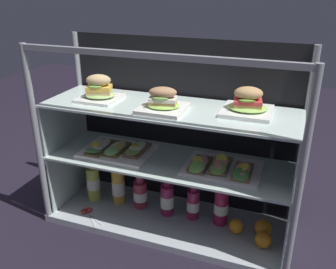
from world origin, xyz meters
name	(u,v)px	position (x,y,z in m)	size (l,w,h in m)	color
ground_plane	(168,224)	(0.00, 0.00, -0.01)	(6.00, 6.00, 0.02)	black
case_base_deck	(168,220)	(0.00, 0.00, 0.02)	(1.19, 0.41, 0.04)	#B1BBBF
case_frame	(177,126)	(0.00, 0.12, 0.49)	(1.19, 0.41, 0.90)	gray
riser_lower_tier	(168,190)	(0.00, 0.00, 0.19)	(1.14, 0.35, 0.31)	silver
shelf_lower_glass	(168,161)	(0.00, 0.00, 0.35)	(1.15, 0.37, 0.01)	silver
riser_upper_tier	(168,136)	(0.00, 0.00, 0.49)	(1.14, 0.35, 0.25)	silver
shelf_upper_glass	(168,108)	(0.00, 0.00, 0.62)	(1.15, 0.37, 0.01)	silver
plated_roll_sandwich_far_right	(99,91)	(-0.34, -0.01, 0.67)	(0.19, 0.19, 0.12)	white
plated_roll_sandwich_mid_right	(163,103)	(-0.01, -0.05, 0.66)	(0.20, 0.20, 0.10)	white
plated_roll_sandwich_near_left_corner	(247,104)	(0.34, 0.04, 0.66)	(0.21, 0.21, 0.11)	white
open_sandwich_tray_left_of_center	(118,150)	(-0.25, -0.02, 0.38)	(0.34, 0.25, 0.06)	white
open_sandwich_tray_mid_right	(222,167)	(0.26, -0.02, 0.38)	(0.34, 0.25, 0.06)	white
juice_bottle_tucked_behind	(93,183)	(-0.44, 0.02, 0.13)	(0.07, 0.07, 0.24)	#BDCA4A
juice_bottle_back_right	(118,185)	(-0.30, 0.04, 0.14)	(0.07, 0.07, 0.26)	gold
juice_bottle_front_fourth	(140,193)	(-0.17, 0.04, 0.11)	(0.07, 0.07, 0.19)	#9F2B3A
juice_bottle_near_post	(167,199)	(-0.02, 0.03, 0.12)	(0.07, 0.07, 0.20)	#971F49
juice_bottle_front_left_end	(193,203)	(0.12, 0.04, 0.12)	(0.06, 0.06, 0.20)	#981F47
juice_bottle_front_right_end	(221,205)	(0.26, 0.05, 0.14)	(0.07, 0.07, 0.24)	#A11A42
orange_fruit_beside_bottles	(263,228)	(0.46, 0.03, 0.07)	(0.08, 0.08, 0.08)	orange
orange_fruit_near_left_post	(236,226)	(0.34, 0.00, 0.07)	(0.07, 0.07, 0.07)	orange
orange_fruit_rolled_forward	(263,240)	(0.48, -0.06, 0.07)	(0.07, 0.07, 0.07)	orange
kitchen_scissors	(88,213)	(-0.40, -0.11, 0.04)	(0.17, 0.15, 0.01)	silver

